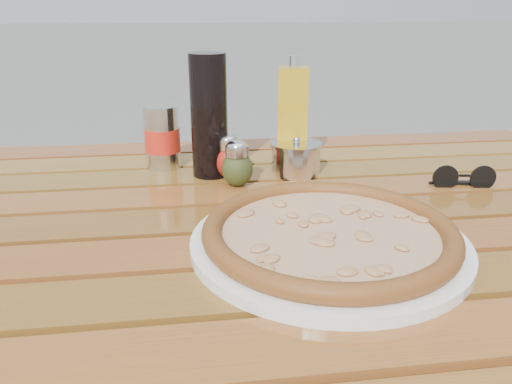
{
  "coord_description": "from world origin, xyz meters",
  "views": [
    {
      "loc": [
        -0.1,
        -0.68,
        1.05
      ],
      "look_at": [
        0.0,
        0.02,
        0.78
      ],
      "focal_mm": 35.0,
      "sensor_mm": 36.0,
      "label": 1
    }
  ],
  "objects": [
    {
      "name": "table",
      "position": [
        0.0,
        -0.0,
        0.67
      ],
      "size": [
        1.4,
        0.9,
        0.75
      ],
      "color": "#3A230D",
      "rests_on": "ground"
    },
    {
      "name": "plate",
      "position": [
        0.08,
        -0.12,
        0.76
      ],
      "size": [
        0.41,
        0.41,
        0.01
      ],
      "primitive_type": "cylinder",
      "rotation": [
        0.0,
        0.0,
        -0.15
      ],
      "color": "white",
      "rests_on": "table"
    },
    {
      "name": "pizza",
      "position": [
        0.08,
        -0.12,
        0.77
      ],
      "size": [
        0.34,
        0.34,
        0.03
      ],
      "rotation": [
        0.0,
        0.0,
        0.04
      ],
      "color": "beige",
      "rests_on": "plate"
    },
    {
      "name": "pepper_shaker",
      "position": [
        -0.03,
        0.19,
        0.79
      ],
      "size": [
        0.06,
        0.06,
        0.08
      ],
      "rotation": [
        0.0,
        0.0,
        0.11
      ],
      "color": "red",
      "rests_on": "table"
    },
    {
      "name": "oregano_shaker",
      "position": [
        -0.02,
        0.14,
        0.79
      ],
      "size": [
        0.07,
        0.07,
        0.08
      ],
      "rotation": [
        0.0,
        0.0,
        0.43
      ],
      "color": "#3B451B",
      "rests_on": "table"
    },
    {
      "name": "dark_bottle",
      "position": [
        -0.06,
        0.2,
        0.86
      ],
      "size": [
        0.08,
        0.08,
        0.22
      ],
      "primitive_type": "cylinder",
      "rotation": [
        0.0,
        0.0,
        -0.29
      ],
      "color": "black",
      "rests_on": "table"
    },
    {
      "name": "soda_can",
      "position": [
        -0.15,
        0.26,
        0.81
      ],
      "size": [
        0.07,
        0.07,
        0.12
      ],
      "rotation": [
        0.0,
        0.0,
        0.02
      ],
      "color": "silver",
      "rests_on": "table"
    },
    {
      "name": "olive_oil_cruet",
      "position": [
        0.1,
        0.23,
        0.85
      ],
      "size": [
        0.06,
        0.06,
        0.21
      ],
      "rotation": [
        0.0,
        0.0,
        -0.18
      ],
      "color": "#B48813",
      "rests_on": "table"
    },
    {
      "name": "parmesan_tin",
      "position": [
        0.1,
        0.19,
        0.78
      ],
      "size": [
        0.12,
        0.12,
        0.07
      ],
      "rotation": [
        0.0,
        0.0,
        0.26
      ],
      "color": "silver",
      "rests_on": "table"
    },
    {
      "name": "sunglasses",
      "position": [
        0.37,
        0.07,
        0.77
      ],
      "size": [
        0.11,
        0.04,
        0.04
      ],
      "rotation": [
        0.0,
        0.0,
        -0.16
      ],
      "color": "black",
      "rests_on": "table"
    }
  ]
}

